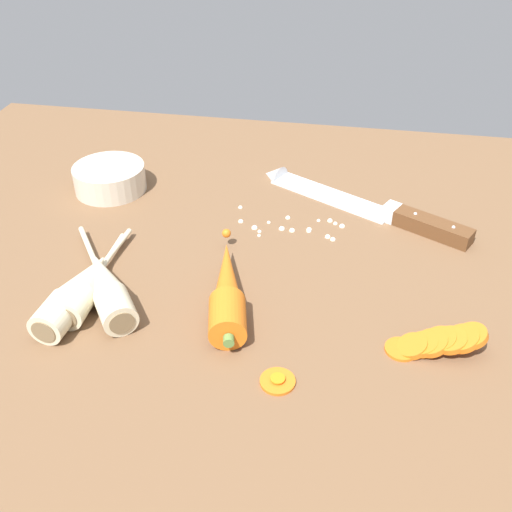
% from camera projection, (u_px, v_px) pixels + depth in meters
% --- Properties ---
extents(ground_plane, '(1.20, 0.90, 0.04)m').
position_uv_depth(ground_plane, '(259.00, 269.00, 0.80)').
color(ground_plane, brown).
extents(chefs_knife, '(0.32, 0.19, 0.04)m').
position_uv_depth(chefs_knife, '(355.00, 202.00, 0.89)').
color(chefs_knife, silver).
rests_on(chefs_knife, ground_plane).
extents(whole_carrot, '(0.08, 0.21, 0.04)m').
position_uv_depth(whole_carrot, '(227.00, 290.00, 0.70)').
color(whole_carrot, orange).
rests_on(whole_carrot, ground_plane).
extents(parsnip_front, '(0.04, 0.18, 0.04)m').
position_uv_depth(parsnip_front, '(86.00, 286.00, 0.70)').
color(parsnip_front, beige).
rests_on(parsnip_front, ground_plane).
extents(parsnip_mid_left, '(0.05, 0.22, 0.04)m').
position_uv_depth(parsnip_mid_left, '(76.00, 292.00, 0.69)').
color(parsnip_mid_left, beige).
rests_on(parsnip_mid_left, ground_plane).
extents(parsnip_mid_right, '(0.15, 0.20, 0.04)m').
position_uv_depth(parsnip_mid_right, '(106.00, 286.00, 0.70)').
color(parsnip_mid_right, beige).
rests_on(parsnip_mid_right, ground_plane).
extents(carrot_slice_stack, '(0.11, 0.05, 0.04)m').
position_uv_depth(carrot_slice_stack, '(437.00, 342.00, 0.64)').
color(carrot_slice_stack, orange).
rests_on(carrot_slice_stack, ground_plane).
extents(carrot_slice_stray_near, '(0.04, 0.04, 0.01)m').
position_uv_depth(carrot_slice_stray_near, '(278.00, 380.00, 0.60)').
color(carrot_slice_stray_near, orange).
rests_on(carrot_slice_stray_near, ground_plane).
extents(prep_bowl, '(0.11, 0.11, 0.04)m').
position_uv_depth(prep_bowl, '(110.00, 177.00, 0.92)').
color(prep_bowl, beige).
rests_on(prep_bowl, ground_plane).
extents(mince_crumbs, '(0.16, 0.08, 0.01)m').
position_uv_depth(mince_crumbs, '(296.00, 225.00, 0.84)').
color(mince_crumbs, silver).
rests_on(mince_crumbs, ground_plane).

